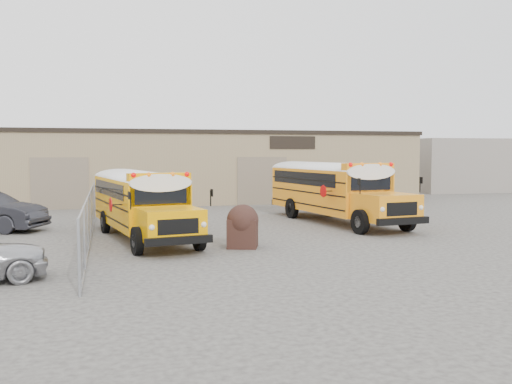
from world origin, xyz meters
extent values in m
plane|color=#3A3735|center=(0.00, 0.00, 0.00)|extent=(120.00, 120.00, 0.00)
cube|color=#907F58|center=(0.00, 20.00, 2.25)|extent=(30.00, 10.00, 4.50)
cube|color=black|center=(0.00, 20.00, 4.55)|extent=(30.20, 10.20, 0.25)
cube|color=black|center=(6.00, 14.98, 3.90)|extent=(3.00, 0.08, 0.80)
cube|color=#7F6F5A|center=(-8.00, 14.98, 1.50)|extent=(3.20, 0.08, 3.00)
cube|color=#7F6F5A|center=(4.00, 14.98, 1.50)|extent=(3.20, 0.08, 3.00)
cylinder|color=#919399|center=(-6.00, -6.00, 0.90)|extent=(0.07, 0.07, 1.80)
cylinder|color=#919399|center=(-6.00, -3.00, 0.90)|extent=(0.07, 0.07, 1.80)
cylinder|color=#919399|center=(-6.00, 0.00, 0.90)|extent=(0.07, 0.07, 1.80)
cylinder|color=#919399|center=(-6.00, 3.00, 0.90)|extent=(0.07, 0.07, 1.80)
cylinder|color=#919399|center=(-6.00, 6.00, 0.90)|extent=(0.07, 0.07, 1.80)
cylinder|color=#919399|center=(-6.00, 9.00, 0.90)|extent=(0.07, 0.07, 1.80)
cylinder|color=#919399|center=(-6.00, 12.00, 0.90)|extent=(0.07, 0.07, 1.80)
cylinder|color=#919399|center=(-6.00, 3.00, 1.78)|extent=(0.05, 18.00, 0.05)
cylinder|color=#919399|center=(-6.00, 3.00, 0.05)|extent=(0.05, 18.00, 0.05)
cube|color=#919399|center=(-6.00, 3.00, 0.90)|extent=(0.02, 18.00, 1.70)
cube|color=gray|center=(24.00, 24.00, 2.20)|extent=(10.00, 8.00, 4.40)
cube|color=#FAA200|center=(-5.15, 8.61, 1.36)|extent=(3.37, 6.98, 1.81)
cube|color=#FAA200|center=(-4.37, 4.36, 0.96)|extent=(2.26, 2.26, 1.01)
cube|color=black|center=(-4.55, 5.33, 1.87)|extent=(1.79, 0.38, 0.66)
cube|color=white|center=(-5.15, 8.61, 2.40)|extent=(3.39, 7.05, 0.35)
cube|color=#FAA200|center=(-4.59, 5.53, 2.42)|extent=(2.20, 0.82, 0.32)
sphere|color=#E50705|center=(-5.46, 5.17, 2.53)|extent=(0.18, 0.18, 0.18)
sphere|color=#E50705|center=(-3.64, 5.50, 2.53)|extent=(0.18, 0.18, 0.18)
sphere|color=orange|center=(-4.96, 5.26, 2.53)|extent=(0.18, 0.18, 0.18)
sphere|color=orange|center=(-4.14, 5.41, 2.53)|extent=(0.18, 0.18, 0.18)
cube|color=black|center=(-4.19, 3.34, 0.56)|extent=(2.16, 0.58, 0.25)
cube|color=black|center=(-5.76, 11.96, 0.56)|extent=(2.16, 0.56, 0.25)
cube|color=black|center=(-5.15, 8.61, 1.30)|extent=(3.38, 6.86, 0.05)
cube|color=black|center=(-5.20, 8.87, 1.87)|extent=(3.21, 5.95, 0.55)
cylinder|color=black|center=(-5.42, 4.27, 0.46)|extent=(0.41, 0.95, 0.92)
cylinder|color=black|center=(-3.36, 4.65, 0.46)|extent=(0.41, 0.95, 0.92)
cylinder|color=black|center=(-6.42, 9.74, 0.46)|extent=(0.41, 0.95, 0.92)
cylinder|color=black|center=(-4.36, 10.12, 0.46)|extent=(0.41, 0.95, 0.92)
cylinder|color=#BF0505|center=(-6.21, 6.09, 1.47)|extent=(0.11, 0.49, 0.49)
cube|color=orange|center=(4.03, 12.03, 1.49)|extent=(3.47, 7.61, 1.98)
cube|color=orange|center=(4.73, 7.35, 1.06)|extent=(2.41, 2.41, 1.11)
cube|color=black|center=(4.57, 8.42, 2.05)|extent=(1.97, 0.35, 0.72)
cube|color=white|center=(4.03, 12.03, 2.63)|extent=(3.48, 7.69, 0.39)
cube|color=orange|center=(4.54, 8.64, 2.65)|extent=(2.41, 0.83, 0.35)
sphere|color=#E50705|center=(3.57, 8.27, 2.77)|extent=(0.19, 0.19, 0.19)
sphere|color=#E50705|center=(5.57, 8.56, 2.77)|extent=(0.19, 0.19, 0.19)
sphere|color=orange|center=(4.12, 8.35, 2.77)|extent=(0.19, 0.19, 0.19)
sphere|color=orange|center=(5.02, 8.48, 2.77)|extent=(0.19, 0.19, 0.19)
cube|color=black|center=(4.90, 6.22, 0.62)|extent=(2.37, 0.56, 0.27)
cube|color=black|center=(3.48, 15.71, 0.62)|extent=(2.37, 0.54, 0.27)
cube|color=black|center=(4.03, 12.03, 1.42)|extent=(3.48, 7.47, 0.06)
cube|color=black|center=(3.99, 12.31, 2.05)|extent=(3.33, 6.47, 0.60)
cylinder|color=black|center=(3.58, 7.28, 0.50)|extent=(0.42, 1.03, 1.00)
cylinder|color=black|center=(5.85, 7.62, 0.50)|extent=(0.42, 1.03, 1.00)
cylinder|color=black|center=(2.68, 13.31, 0.50)|extent=(0.42, 1.03, 1.00)
cylinder|color=black|center=(4.95, 13.65, 0.50)|extent=(0.42, 1.03, 1.00)
cylinder|color=#BF0505|center=(2.78, 9.30, 1.61)|extent=(0.11, 0.54, 0.54)
cube|color=black|center=(-0.87, -0.39, 0.50)|extent=(1.25, 1.19, 1.00)
sphere|color=black|center=(-0.87, -0.39, 0.95)|extent=(1.10, 1.10, 1.10)
camera|label=1|loc=(-5.33, -19.36, 3.29)|focal=40.00mm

